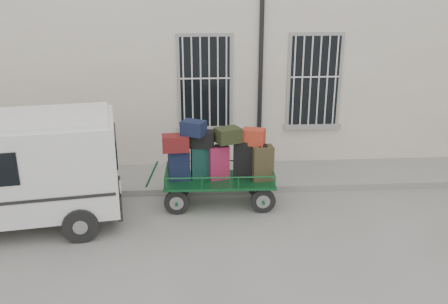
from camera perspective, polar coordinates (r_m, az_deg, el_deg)
ground at (r=10.21m, az=0.80°, el=-7.95°), size 80.00×80.00×0.00m
building at (r=14.64m, az=-0.95°, el=12.82°), size 24.00×5.15×6.00m
sidewalk at (r=12.17m, az=-0.05°, el=-2.86°), size 24.00×1.70×0.15m
luggage_cart at (r=10.53m, az=-0.78°, el=-1.13°), size 2.76×1.12×1.91m
van at (r=10.41m, az=-24.20°, el=-1.55°), size 4.65×2.53×2.23m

